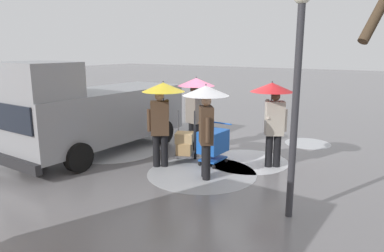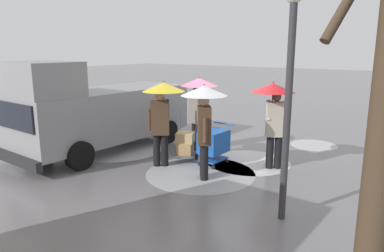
{
  "view_description": "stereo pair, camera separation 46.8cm",
  "coord_description": "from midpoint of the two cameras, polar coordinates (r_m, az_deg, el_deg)",
  "views": [
    {
      "loc": [
        -4.32,
        8.37,
        2.91
      ],
      "look_at": [
        0.3,
        1.24,
        1.05
      ],
      "focal_mm": 33.23,
      "sensor_mm": 36.0,
      "label": 1
    },
    {
      "loc": [
        -4.71,
        8.11,
        2.91
      ],
      "look_at": [
        0.3,
        1.24,
        1.05
      ],
      "focal_mm": 33.23,
      "sensor_mm": 36.0,
      "label": 2
    }
  ],
  "objects": [
    {
      "name": "shopping_cart_vendor",
      "position": [
        9.04,
        5.0,
        -2.73
      ],
      "size": [
        0.58,
        0.84,
        1.02
      ],
      "color": "#1951B2",
      "rests_on": "ground"
    },
    {
      "name": "hand_dolly_boxes",
      "position": [
        9.23,
        0.39,
        -2.91
      ],
      "size": [
        0.74,
        0.84,
        1.32
      ],
      "color": "#515156",
      "rests_on": "ground"
    },
    {
      "name": "pedestrian_pink_side",
      "position": [
        8.69,
        -3.29,
        3.56
      ],
      "size": [
        1.04,
        1.04,
        2.15
      ],
      "color": "black",
      "rests_on": "ground"
    },
    {
      "name": "slush_patch_mid_street",
      "position": [
        11.62,
        20.04,
        -2.9
      ],
      "size": [
        1.4,
        1.4,
        0.01
      ],
      "primitive_type": "cylinder",
      "color": "#ADAFB5",
      "rests_on": "ground"
    },
    {
      "name": "cargo_van_parked_right",
      "position": [
        10.39,
        -13.66,
        2.41
      ],
      "size": [
        2.3,
        5.39,
        2.6
      ],
      "color": "gray",
      "rests_on": "ground"
    },
    {
      "name": "slush_patch_under_van",
      "position": [
        9.49,
        10.41,
        -5.69
      ],
      "size": [
        2.17,
        2.17,
        0.01
      ],
      "primitive_type": "cylinder",
      "color": "silver",
      "rests_on": "ground"
    },
    {
      "name": "pedestrian_white_side",
      "position": [
        10.02,
        2.33,
        4.73
      ],
      "size": [
        1.04,
        1.04,
        2.15
      ],
      "color": "black",
      "rests_on": "ground"
    },
    {
      "name": "slush_patch_far_side",
      "position": [
        10.79,
        -10.63,
        -3.5
      ],
      "size": [
        2.77,
        2.77,
        0.01
      ],
      "primitive_type": "cylinder",
      "color": "#ADAFB5",
      "rests_on": "ground"
    },
    {
      "name": "street_lamp",
      "position": [
        6.03,
        17.52,
        6.66
      ],
      "size": [
        0.28,
        0.28,
        3.86
      ],
      "color": "#2D2D33",
      "rests_on": "ground"
    },
    {
      "name": "bare_tree_near",
      "position": [
        3.15,
        31.82,
        -3.24
      ],
      "size": [
        1.01,
        1.01,
        4.3
      ],
      "color": "#423323",
      "rests_on": "ground"
    },
    {
      "name": "pedestrian_black_side",
      "position": [
        8.79,
        14.51,
        3.18
      ],
      "size": [
        1.04,
        1.04,
        2.15
      ],
      "color": "black",
      "rests_on": "ground"
    },
    {
      "name": "slush_patch_near_cluster",
      "position": [
        8.52,
        2.97,
        -7.6
      ],
      "size": [
        2.6,
        2.6,
        0.01
      ],
      "primitive_type": "cylinder",
      "color": "#999BA0",
      "rests_on": "ground"
    },
    {
      "name": "pedestrian_far_side",
      "position": [
        7.87,
        3.67,
        2.63
      ],
      "size": [
        1.04,
        1.04,
        2.15
      ],
      "color": "black",
      "rests_on": "ground"
    },
    {
      "name": "ground_plane",
      "position": [
        9.83,
        7.07,
        -4.96
      ],
      "size": [
        90.0,
        90.0,
        0.0
      ],
      "primitive_type": "plane",
      "color": "slate"
    }
  ]
}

